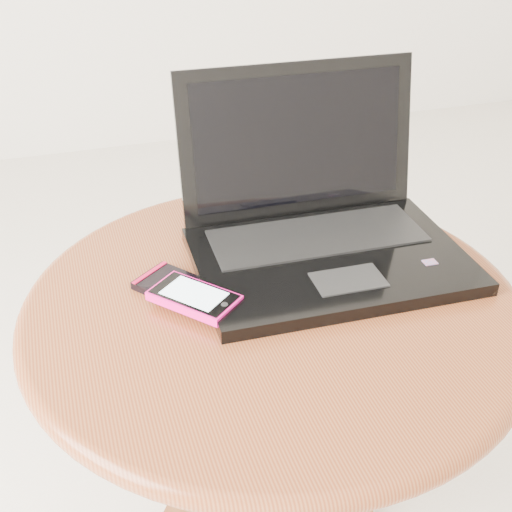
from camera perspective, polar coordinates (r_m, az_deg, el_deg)
name	(u,v)px	position (r m, az deg, el deg)	size (l,w,h in m)	color
table	(272,360)	(0.98, 1.35, -8.90)	(0.68, 0.68, 0.54)	brown
laptop	(320,224)	(0.98, 5.47, 2.77)	(0.39, 0.33, 0.25)	black
phone_black	(182,289)	(0.91, -6.37, -2.84)	(0.13, 0.14, 0.01)	black
phone_pink	(194,297)	(0.87, -5.29, -3.54)	(0.12, 0.13, 0.01)	#FF1187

